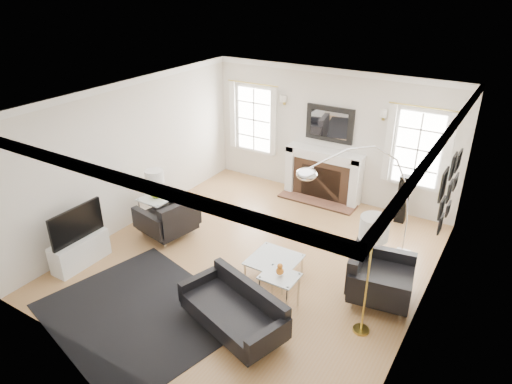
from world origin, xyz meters
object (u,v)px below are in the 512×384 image
Objects in this scene: sofa at (235,310)px; gourd_lamp at (155,182)px; armchair_left at (169,219)px; arc_floor_lamp at (358,204)px; fireplace at (323,175)px; armchair_right at (377,278)px; coffee_table at (274,261)px.

gourd_lamp is (-2.86, 1.55, 0.67)m from sofa.
arc_floor_lamp is at bearing 13.91° from armchair_left.
fireplace is 3.48m from armchair_left.
armchair_right is at bearing -44.12° from arc_floor_lamp.
fireplace is 2.99× the size of gourd_lamp.
armchair_left reaches higher than sofa.
armchair_left is 3.51m from arc_floor_lamp.
gourd_lamp is at bearing 174.83° from coffee_table.
armchair_left is 3.90m from armchair_right.
sofa is 1.31m from coffee_table.
armchair_right is (3.90, 0.24, 0.02)m from armchair_left.
sofa is at bearing -111.68° from arc_floor_lamp.
sofa is (0.66, -4.38, -0.26)m from fireplace.
arc_floor_lamp is (0.88, 2.21, 0.94)m from sofa.
coffee_table is at bearing -5.17° from gourd_lamp.
gourd_lamp is (-0.44, 0.16, 0.59)m from armchair_left.
sofa is 2.55m from arc_floor_lamp.
arc_floor_lamp is (3.30, 0.82, 0.86)m from armchair_left.
armchair_left reaches higher than coffee_table.
gourd_lamp is 3.80m from arc_floor_lamp.
gourd_lamp is at bearing 159.37° from armchair_left.
armchair_left is at bearing 150.18° from sofa.
sofa reaches higher than coffee_table.
arc_floor_lamp reaches higher than sofa.
fireplace is 2.75m from arc_floor_lamp.
gourd_lamp is at bearing 151.49° from sofa.
gourd_lamp reaches higher than coffee_table.
gourd_lamp is (-2.20, -2.83, 0.41)m from fireplace.
coffee_table is (-1.60, -0.33, -0.07)m from armchair_right.
armchair_left is 1.95× the size of gourd_lamp.
coffee_table is at bearing -138.06° from arc_floor_lamp.
armchair_right reaches higher than coffee_table.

